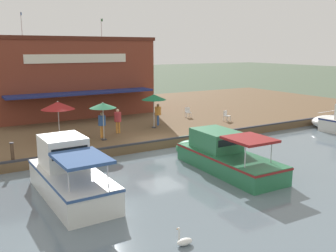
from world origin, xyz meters
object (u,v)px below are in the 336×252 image
object	(u,v)px
patio_umbrella_far_corner	(103,106)
person_at_quay_edge	(118,118)
swan	(184,241)
waterfront_restaurant	(66,76)
cafe_chair_mid_patio	(188,112)
mooring_post	(12,152)
cafe_chair_back_row_seat	(226,115)
person_mid_patio	(102,122)
patio_umbrella_back_row	(154,97)
patio_umbrella_mid_patio_right	(58,106)
motorboat_mid_row	(67,174)
person_near_entrance	(158,112)
motorboat_fourth_along	(220,154)

from	to	relation	value
patio_umbrella_far_corner	person_at_quay_edge	bearing A→B (deg)	130.11
swan	person_at_quay_edge	bearing A→B (deg)	164.78
person_at_quay_edge	patio_umbrella_far_corner	bearing A→B (deg)	-49.89
waterfront_restaurant	person_at_quay_edge	size ratio (longest dim) A/B	8.30
cafe_chair_mid_patio	mooring_post	bearing A→B (deg)	-68.86
mooring_post	cafe_chair_back_row_seat	bearing A→B (deg)	99.46
cafe_chair_back_row_seat	person_at_quay_edge	size ratio (longest dim) A/B	0.50
cafe_chair_mid_patio	person_mid_patio	distance (m)	9.63
patio_umbrella_back_row	patio_umbrella_mid_patio_right	xyz separation A→B (m)	(0.24, -7.10, -0.03)
patio_umbrella_far_corner	person_mid_patio	xyz separation A→B (m)	(-0.66, 0.15, -1.17)
person_at_quay_edge	cafe_chair_mid_patio	bearing A→B (deg)	108.83
motorboat_mid_row	cafe_chair_back_row_seat	bearing A→B (deg)	115.69
patio_umbrella_mid_patio_right	person_at_quay_edge	size ratio (longest dim) A/B	1.49
cafe_chair_back_row_seat	person_mid_patio	distance (m)	10.81
person_near_entrance	person_at_quay_edge	distance (m)	3.89
patio_umbrella_mid_patio_right	mooring_post	bearing A→B (deg)	-45.61
cafe_chair_mid_patio	waterfront_restaurant	bearing A→B (deg)	-131.92
motorboat_fourth_along	mooring_post	world-z (taller)	motorboat_fourth_along
cafe_chair_back_row_seat	swan	world-z (taller)	cafe_chair_back_row_seat
cafe_chair_mid_patio	motorboat_mid_row	bearing A→B (deg)	-52.49
patio_umbrella_back_row	cafe_chair_mid_patio	bearing A→B (deg)	116.51
patio_umbrella_back_row	person_near_entrance	bearing A→B (deg)	132.68
person_near_entrance	mooring_post	bearing A→B (deg)	-69.44
patio_umbrella_mid_patio_right	waterfront_restaurant	bearing A→B (deg)	160.75
patio_umbrella_mid_patio_right	person_near_entrance	size ratio (longest dim) A/B	1.54
cafe_chair_mid_patio	cafe_chair_back_row_seat	xyz separation A→B (m)	(3.02, 1.75, 0.00)
patio_umbrella_back_row	swan	size ratio (longest dim) A/B	3.69
motorboat_fourth_along	person_at_quay_edge	bearing A→B (deg)	-164.64
swan	mooring_post	bearing A→B (deg)	-162.42
patio_umbrella_far_corner	motorboat_mid_row	bearing A→B (deg)	-33.71
person_mid_patio	patio_umbrella_mid_patio_right	bearing A→B (deg)	-105.64
person_near_entrance	motorboat_fourth_along	xyz separation A→B (m)	(9.37, -1.46, -0.84)
patio_umbrella_back_row	motorboat_mid_row	bearing A→B (deg)	-47.84
patio_umbrella_back_row	patio_umbrella_mid_patio_right	size ratio (longest dim) A/B	1.00
patio_umbrella_far_corner	cafe_chair_back_row_seat	size ratio (longest dim) A/B	2.91
person_near_entrance	motorboat_fourth_along	bearing A→B (deg)	-8.84
person_mid_patio	waterfront_restaurant	bearing A→B (deg)	175.57
mooring_post	swan	world-z (taller)	mooring_post
cafe_chair_mid_patio	motorboat_mid_row	size ratio (longest dim) A/B	0.12
patio_umbrella_far_corner	swan	world-z (taller)	patio_umbrella_far_corner
motorboat_fourth_along	motorboat_mid_row	distance (m)	8.19
person_near_entrance	motorboat_mid_row	size ratio (longest dim) A/B	0.24
patio_umbrella_back_row	cafe_chair_mid_patio	world-z (taller)	patio_umbrella_back_row
person_near_entrance	person_mid_patio	size ratio (longest dim) A/B	0.97
patio_umbrella_far_corner	swan	size ratio (longest dim) A/B	3.58
mooring_post	motorboat_fourth_along	bearing A→B (deg)	61.96
waterfront_restaurant	motorboat_mid_row	bearing A→B (deg)	-16.53
person_mid_patio	swan	xyz separation A→B (m)	(13.66, -2.48, -1.44)
waterfront_restaurant	person_mid_patio	xyz separation A→B (m)	(10.64, -0.82, -2.32)
person_at_quay_edge	motorboat_fourth_along	bearing A→B (deg)	15.36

